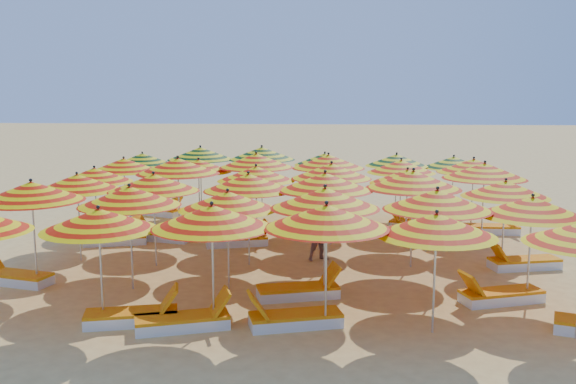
% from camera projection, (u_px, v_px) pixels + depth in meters
% --- Properties ---
extents(ground, '(120.00, 120.00, 0.00)m').
position_uv_depth(ground, '(287.00, 255.00, 16.97)').
color(ground, '#F5C66D').
rests_on(ground, ground).
extents(umbrella_1, '(2.40, 2.40, 2.25)m').
position_uv_depth(umbrella_1, '(99.00, 220.00, 11.76)').
color(umbrella_1, silver).
rests_on(umbrella_1, ground).
extents(umbrella_2, '(2.46, 2.46, 2.35)m').
position_uv_depth(umbrella_2, '(212.00, 217.00, 11.59)').
color(umbrella_2, silver).
rests_on(umbrella_2, ground).
extents(umbrella_3, '(2.68, 2.68, 2.40)m').
position_uv_depth(umbrella_3, '(326.00, 216.00, 11.41)').
color(umbrella_3, silver).
rests_on(umbrella_3, ground).
extents(umbrella_4, '(2.18, 2.18, 2.26)m').
position_uv_depth(umbrella_4, '(436.00, 225.00, 11.28)').
color(umbrella_4, silver).
rests_on(umbrella_4, ground).
extents(umbrella_6, '(2.49, 2.49, 2.42)m').
position_uv_depth(umbrella_6, '(31.00, 191.00, 14.00)').
color(umbrella_6, silver).
rests_on(umbrella_6, ground).
extents(umbrella_7, '(2.36, 2.36, 2.35)m').
position_uv_depth(umbrella_7, '(129.00, 196.00, 13.77)').
color(umbrella_7, silver).
rests_on(umbrella_7, ground).
extents(umbrella_8, '(2.77, 2.77, 2.25)m').
position_uv_depth(umbrella_8, '(228.00, 201.00, 13.72)').
color(umbrella_8, silver).
rests_on(umbrella_8, ground).
extents(umbrella_9, '(2.31, 2.31, 2.42)m').
position_uv_depth(umbrella_9, '(325.00, 198.00, 13.19)').
color(umbrella_9, silver).
rests_on(umbrella_9, ground).
extents(umbrella_10, '(2.33, 2.33, 2.38)m').
position_uv_depth(umbrella_10, '(437.00, 200.00, 13.17)').
color(umbrella_10, silver).
rests_on(umbrella_10, ground).
extents(umbrella_11, '(2.19, 2.19, 2.26)m').
position_uv_depth(umbrella_11, '(532.00, 207.00, 12.99)').
color(umbrella_11, silver).
rests_on(umbrella_11, ground).
extents(umbrella_12, '(2.83, 2.83, 2.30)m').
position_uv_depth(umbrella_12, '(77.00, 182.00, 16.07)').
color(umbrella_12, silver).
rests_on(umbrella_12, ground).
extents(umbrella_13, '(2.74, 2.74, 2.37)m').
position_uv_depth(umbrella_13, '(154.00, 183.00, 15.59)').
color(umbrella_13, silver).
rests_on(umbrella_13, ground).
extents(umbrella_14, '(2.82, 2.82, 2.37)m').
position_uv_depth(umbrella_14, '(248.00, 182.00, 15.67)').
color(umbrella_14, silver).
rests_on(umbrella_14, ground).
extents(umbrella_15, '(2.64, 2.64, 2.44)m').
position_uv_depth(umbrella_15, '(325.00, 182.00, 15.33)').
color(umbrella_15, silver).
rests_on(umbrella_15, ground).
extents(umbrella_16, '(2.60, 2.60, 2.47)m').
position_uv_depth(umbrella_16, '(413.00, 180.00, 15.47)').
color(umbrella_16, silver).
rests_on(umbrella_16, ground).
extents(umbrella_17, '(2.42, 2.42, 2.23)m').
position_uv_depth(umbrella_17, '(505.00, 189.00, 15.41)').
color(umbrella_17, silver).
rests_on(umbrella_17, ground).
extents(umbrella_18, '(2.17, 2.17, 2.23)m').
position_uv_depth(umbrella_18, '(95.00, 175.00, 17.90)').
color(umbrella_18, silver).
rests_on(umbrella_18, ground).
extents(umbrella_19, '(2.67, 2.67, 2.49)m').
position_uv_depth(umbrella_19, '(178.00, 166.00, 18.00)').
color(umbrella_19, silver).
rests_on(umbrella_19, ground).
extents(umbrella_20, '(2.60, 2.60, 2.29)m').
position_uv_depth(umbrella_20, '(256.00, 174.00, 17.72)').
color(umbrella_20, silver).
rests_on(umbrella_20, ground).
extents(umbrella_21, '(2.85, 2.85, 2.37)m').
position_uv_depth(umbrella_21, '(331.00, 171.00, 17.71)').
color(umbrella_21, silver).
rests_on(umbrella_21, ground).
extents(umbrella_22, '(2.33, 2.33, 2.22)m').
position_uv_depth(umbrella_22, '(408.00, 176.00, 17.65)').
color(umbrella_22, silver).
rests_on(umbrella_22, ground).
extents(umbrella_23, '(2.61, 2.61, 2.42)m').
position_uv_depth(umbrella_23, '(485.00, 171.00, 17.40)').
color(umbrella_23, silver).
rests_on(umbrella_23, ground).
extents(umbrella_24, '(2.75, 2.75, 2.26)m').
position_uv_depth(umbrella_24, '(124.00, 165.00, 19.96)').
color(umbrella_24, silver).
rests_on(umbrella_24, ground).
extents(umbrella_25, '(2.63, 2.63, 2.21)m').
position_uv_depth(umbrella_25, '(199.00, 166.00, 20.10)').
color(umbrella_25, silver).
rests_on(umbrella_25, ground).
extents(umbrella_26, '(2.39, 2.39, 2.44)m').
position_uv_depth(umbrella_26, '(256.00, 161.00, 19.68)').
color(umbrella_26, silver).
rests_on(umbrella_26, ground).
extents(umbrella_27, '(3.00, 3.00, 2.40)m').
position_uv_depth(umbrella_27, '(328.00, 161.00, 19.78)').
color(umbrella_27, silver).
rests_on(umbrella_27, ground).
extents(umbrella_28, '(2.26, 2.26, 2.23)m').
position_uv_depth(umbrella_28, '(401.00, 166.00, 19.77)').
color(umbrella_28, silver).
rests_on(umbrella_28, ground).
extents(umbrella_29, '(2.33, 2.33, 2.33)m').
position_uv_depth(umbrella_29, '(474.00, 166.00, 19.22)').
color(umbrella_29, silver).
rests_on(umbrella_29, ground).
extents(umbrella_30, '(2.23, 2.23, 2.19)m').
position_uv_depth(umbrella_30, '(142.00, 159.00, 22.15)').
color(umbrella_30, silver).
rests_on(umbrella_30, ground).
extents(umbrella_31, '(2.93, 2.93, 2.41)m').
position_uv_depth(umbrella_31, '(200.00, 153.00, 22.05)').
color(umbrella_31, silver).
rests_on(umbrella_31, ground).
extents(umbrella_32, '(2.91, 2.91, 2.43)m').
position_uv_depth(umbrella_32, '(262.00, 153.00, 21.92)').
color(umbrella_32, silver).
rests_on(umbrella_32, ground).
extents(umbrella_33, '(2.25, 2.25, 2.22)m').
position_uv_depth(umbrella_33, '(325.00, 159.00, 21.87)').
color(umbrella_33, silver).
rests_on(umbrella_33, ground).
extents(umbrella_34, '(2.35, 2.35, 2.22)m').
position_uv_depth(umbrella_34, '(397.00, 160.00, 21.53)').
color(umbrella_34, silver).
rests_on(umbrella_34, ground).
extents(umbrella_35, '(2.07, 2.07, 2.16)m').
position_uv_depth(umbrella_35, '(454.00, 162.00, 21.45)').
color(umbrella_35, silver).
rests_on(umbrella_35, ground).
extents(lounger_0, '(1.82, 0.97, 0.69)m').
position_uv_depth(lounger_0, '(134.00, 316.00, 11.99)').
color(lounger_0, white).
rests_on(lounger_0, ground).
extents(lounger_1, '(1.83, 1.09, 0.69)m').
position_uv_depth(lounger_1, '(185.00, 321.00, 11.75)').
color(lounger_1, white).
rests_on(lounger_1, ground).
extents(lounger_2, '(1.82, 1.03, 0.69)m').
position_uv_depth(lounger_2, '(293.00, 319.00, 11.86)').
color(lounger_2, white).
rests_on(lounger_2, ground).
extents(lounger_4, '(1.82, 0.99, 0.69)m').
position_uv_depth(lounger_4, '(13.00, 277.00, 14.46)').
color(lounger_4, white).
rests_on(lounger_4, ground).
extents(lounger_5, '(1.82, 1.03, 0.69)m').
position_uv_depth(lounger_5, '(300.00, 291.00, 13.49)').
color(lounger_5, white).
rests_on(lounger_5, ground).
extents(lounger_6, '(1.83, 1.10, 0.69)m').
position_uv_depth(lounger_6, '(499.00, 295.00, 13.18)').
color(lounger_6, white).
rests_on(lounger_6, ground).
extents(lounger_7, '(1.82, 0.97, 0.69)m').
position_uv_depth(lounger_7, '(523.00, 262.00, 15.65)').
color(lounger_7, white).
rests_on(lounger_7, ground).
extents(lounger_8, '(1.82, 0.99, 0.69)m').
position_uv_depth(lounger_8, '(114.00, 239.00, 18.07)').
color(lounger_8, white).
rests_on(lounger_8, ground).
extents(lounger_9, '(1.82, 0.95, 0.69)m').
position_uv_depth(lounger_9, '(161.00, 235.00, 18.54)').
color(lounger_9, white).
rests_on(lounger_9, ground).
extents(lounger_10, '(1.82, 1.02, 0.69)m').
position_uv_depth(lounger_10, '(238.00, 240.00, 17.94)').
color(lounger_10, white).
rests_on(lounger_10, ground).
extents(lounger_11, '(1.83, 1.13, 0.69)m').
position_uv_depth(lounger_11, '(312.00, 224.00, 20.03)').
color(lounger_11, white).
rests_on(lounger_11, ground).
extents(lounger_12, '(1.82, 1.24, 0.69)m').
position_uv_depth(lounger_12, '(416.00, 225.00, 19.92)').
color(lounger_12, white).
rests_on(lounger_12, ground).
extents(lounger_13, '(1.73, 0.59, 0.69)m').
position_uv_depth(lounger_13, '(491.00, 228.00, 19.41)').
color(lounger_13, white).
rests_on(lounger_13, ground).
extents(lounger_14, '(1.82, 1.23, 0.69)m').
position_uv_depth(lounger_14, '(159.00, 211.00, 22.19)').
color(lounger_14, white).
rests_on(lounger_14, ground).
extents(lounger_15, '(1.81, 0.88, 0.69)m').
position_uv_depth(lounger_15, '(435.00, 214.00, 21.57)').
color(lounger_15, white).
rests_on(lounger_15, ground).
extents(beachgoer_b, '(0.88, 0.82, 1.46)m').
position_uv_depth(beachgoer_b, '(322.00, 232.00, 16.30)').
color(beachgoer_b, tan).
rests_on(beachgoer_b, ground).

